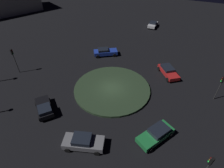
# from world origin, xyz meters

# --- Properties ---
(ground_plane) EXTENTS (117.96, 117.96, 0.00)m
(ground_plane) POSITION_xyz_m (0.00, 0.00, 0.00)
(ground_plane) COLOR black
(roundabout_island) EXTENTS (11.55, 11.55, 0.33)m
(roundabout_island) POSITION_xyz_m (0.00, 0.00, 0.17)
(roundabout_island) COLOR #263823
(roundabout_island) RESTS_ON ground_plane
(car_black) EXTENTS (3.92, 4.20, 1.41)m
(car_black) POSITION_xyz_m (7.81, -6.26, 0.74)
(car_black) COLOR black
(car_black) RESTS_ON ground_plane
(car_blue) EXTENTS (3.94, 4.75, 1.46)m
(car_blue) POSITION_xyz_m (-8.94, -5.45, 0.77)
(car_blue) COLOR #1E38A5
(car_blue) RESTS_ON ground_plane
(car_green) EXTENTS (4.79, 3.85, 1.43)m
(car_green) POSITION_xyz_m (5.92, 8.11, 0.75)
(car_green) COLOR #1E7238
(car_green) RESTS_ON ground_plane
(car_red) EXTENTS (4.70, 4.19, 1.37)m
(car_red) POSITION_xyz_m (-7.32, 7.06, 0.75)
(car_red) COLOR red
(car_red) RESTS_ON ground_plane
(car_grey) EXTENTS (3.09, 4.79, 1.55)m
(car_grey) POSITION_xyz_m (10.16, 1.08, 0.78)
(car_grey) COLOR slate
(car_grey) RESTS_ON ground_plane
(car_silver) EXTENTS (4.04, 2.12, 1.35)m
(car_silver) POSITION_xyz_m (-27.20, -0.52, 0.71)
(car_silver) COLOR silver
(car_silver) RESTS_ON ground_plane
(traffic_light_south) EXTENTS (0.33, 0.37, 4.43)m
(traffic_light_south) POSITION_xyz_m (2.36, -16.42, 3.14)
(traffic_light_south) COLOR #2D2D2D
(traffic_light_south) RESTS_ON ground_plane
(traffic_light_north) EXTENTS (0.35, 0.39, 3.96)m
(traffic_light_north) POSITION_xyz_m (-3.99, 14.25, 2.82)
(traffic_light_north) COLOR #2D2D2D
(traffic_light_north) RESTS_ON ground_plane
(traffic_light_northeast) EXTENTS (0.37, 0.39, 4.42)m
(traffic_light_northeast) POSITION_xyz_m (9.17, 12.89, 3.14)
(traffic_light_northeast) COLOR #2D2D2D
(traffic_light_northeast) RESTS_ON ground_plane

